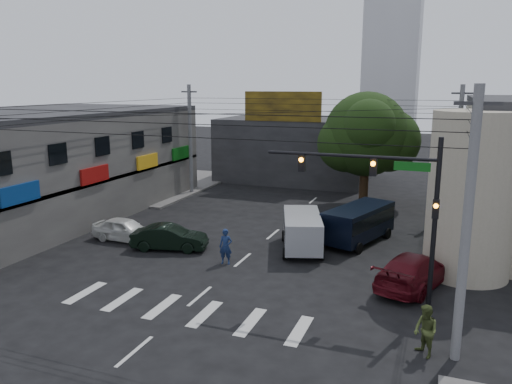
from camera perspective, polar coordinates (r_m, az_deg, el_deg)
The scene contains 19 objects.
ground at distance 25.16m, azimuth -3.28°, elevation -9.21°, with size 160.00×160.00×0.00m, color black.
sidewalk_far_left at distance 48.95m, azimuth -14.02°, elevation 1.09°, with size 16.00×16.00×0.15m, color #514F4C.
building_left at distance 39.30m, azimuth -24.24°, elevation 2.80°, with size 14.00×24.00×7.00m, color #494744.
corner_column at distance 25.92m, azimuth 23.37°, elevation -0.34°, with size 4.00×4.00×8.00m, color gray.
building_far at distance 49.67m, azimuth 4.72°, elevation 4.98°, with size 14.00×10.00×6.00m, color #232326.
billboard at distance 44.64m, azimuth 3.04°, elevation 9.74°, with size 7.00×0.30×2.60m, color olive.
tower_distant at distance 92.77m, azimuth 15.57°, elevation 19.68°, with size 9.00×9.00×44.00m, color silver.
street_tree at distance 38.95m, azimuth 12.47°, elevation 6.43°, with size 6.40×6.40×8.70m.
traffic_gantry at distance 20.89m, azimuth 15.36°, elevation -0.24°, with size 7.10×0.35×7.20m.
utility_pole_near_right at distance 17.49m, azimuth 22.92°, elevation -3.93°, with size 0.32×0.32×9.20m, color #59595B.
utility_pole_far_left at distance 42.69m, azimuth -7.52°, elevation 5.91°, with size 0.32×0.32×9.20m, color #59595B.
utility_pole_far_right at distance 37.65m, azimuth 22.02°, elevation 4.31°, with size 0.32×0.32×9.20m, color #59595B.
dark_sedan at distance 28.75m, azimuth -9.85°, elevation -5.14°, with size 4.49×2.48×1.40m, color black.
white_compact at distance 30.92m, azimuth -14.75°, elevation -4.16°, with size 4.09×1.71×1.38m, color silver.
maroon_sedan at distance 24.40m, azimuth 17.71°, elevation -8.53°, with size 3.82×5.81×1.56m, color #4D0B12.
silver_minivan at distance 28.25m, azimuth 5.29°, elevation -4.64°, with size 3.39×5.14×2.04m, color #ABAEB4, non-canonical shape.
navy_van at distance 30.08m, azimuth 11.62°, elevation -3.68°, with size 3.66×5.78×2.16m, color black, non-canonical shape.
traffic_officer at distance 26.09m, azimuth -3.48°, elevation -6.25°, with size 0.75×0.57×1.87m, color #15254C.
pedestrian_olive at distance 18.59m, azimuth 18.82°, elevation -14.83°, with size 1.11×1.14×1.85m, color #3F4B23.
Camera 1 is at (9.64, -21.37, 9.15)m, focal length 35.00 mm.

